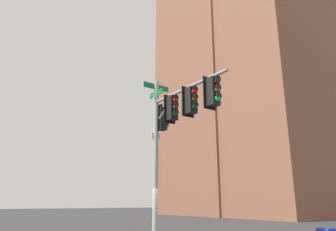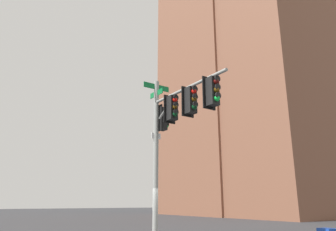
# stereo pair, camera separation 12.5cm
# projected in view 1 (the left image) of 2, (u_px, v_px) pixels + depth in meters

# --- Properties ---
(signal_pole_assembly) EXTENTS (1.29, 4.79, 7.12)m
(signal_pole_assembly) POSITION_uv_depth(u_px,v_px,m) (174.00, 123.00, 12.51)
(signal_pole_assembly) COLOR gray
(signal_pole_assembly) RESTS_ON ground_plane
(building_brick_nearside) EXTENTS (24.51, 16.18, 54.36)m
(building_brick_nearside) POSITION_uv_depth(u_px,v_px,m) (283.00, 44.00, 52.32)
(building_brick_nearside) COLOR brown
(building_brick_nearside) RESTS_ON ground_plane
(building_brick_midblock) EXTENTS (20.87, 16.78, 44.83)m
(building_brick_midblock) POSITION_uv_depth(u_px,v_px,m) (226.00, 89.00, 59.28)
(building_brick_midblock) COLOR brown
(building_brick_midblock) RESTS_ON ground_plane
(building_glass_tower) EXTENTS (25.32, 25.97, 57.62)m
(building_glass_tower) POSITION_uv_depth(u_px,v_px,m) (269.00, 66.00, 64.55)
(building_glass_tower) COLOR #7A99B2
(building_glass_tower) RESTS_ON ground_plane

